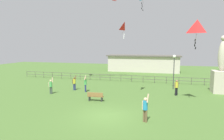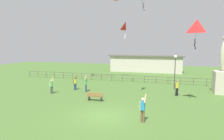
% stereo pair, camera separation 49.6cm
% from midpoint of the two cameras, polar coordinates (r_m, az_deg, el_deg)
% --- Properties ---
extents(ground_plane, '(80.00, 80.00, 0.00)m').
position_cam_midpoint_polar(ground_plane, '(14.68, -2.83, -13.42)').
color(ground_plane, '#476B2D').
extents(statue_monument, '(1.76, 1.76, 6.27)m').
position_cam_midpoint_polar(statue_monument, '(24.15, 29.07, -1.38)').
color(statue_monument, beige).
rests_on(statue_monument, ground_plane).
extents(lamppost, '(0.36, 0.36, 4.10)m').
position_cam_midpoint_polar(lamppost, '(23.72, 17.33, 1.64)').
color(lamppost, '#38383D').
rests_on(lamppost, ground_plane).
extents(park_bench, '(1.52, 0.51, 0.85)m').
position_cam_midpoint_polar(park_bench, '(18.28, -5.71, -7.76)').
color(park_bench, olive).
rests_on(park_bench, ground_plane).
extents(person_0, '(0.49, 0.43, 2.01)m').
position_cam_midpoint_polar(person_0, '(13.40, 8.76, -10.97)').
color(person_0, brown).
rests_on(person_0, ground_plane).
extents(person_1, '(0.42, 0.34, 1.65)m').
position_cam_midpoint_polar(person_1, '(21.12, 17.91, -4.69)').
color(person_1, black).
rests_on(person_1, ground_plane).
extents(person_2, '(0.36, 0.52, 1.93)m').
position_cam_midpoint_polar(person_2, '(21.91, -8.52, -3.95)').
color(person_2, navy).
rests_on(person_2, ground_plane).
extents(person_3, '(0.48, 0.29, 1.81)m').
position_cam_midpoint_polar(person_3, '(21.85, -18.28, -4.42)').
color(person_3, '#3F4C47').
rests_on(person_3, ground_plane).
extents(person_4, '(0.49, 0.28, 1.81)m').
position_cam_midpoint_polar(person_4, '(22.97, -11.69, -3.66)').
color(person_4, navy).
rests_on(person_4, ground_plane).
extents(kite_1, '(0.78, 1.03, 2.09)m').
position_cam_midpoint_polar(kite_1, '(24.88, 3.17, 12.72)').
color(kite_1, red).
extents(kite_2, '(1.20, 0.72, 2.44)m').
position_cam_midpoint_polar(kite_2, '(17.74, 23.12, 11.52)').
color(kite_2, red).
extents(waterfront_railing, '(36.03, 0.06, 0.95)m').
position_cam_midpoint_polar(waterfront_railing, '(27.84, 5.30, -2.24)').
color(waterfront_railing, '#4C4742').
rests_on(waterfront_railing, ground_plane).
extents(pavilion_building, '(14.42, 4.46, 3.32)m').
position_cam_midpoint_polar(pavilion_building, '(39.45, 8.89, 2.02)').
color(pavilion_building, beige).
rests_on(pavilion_building, ground_plane).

